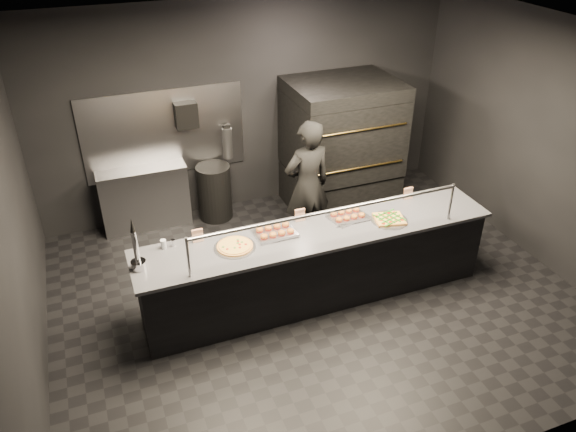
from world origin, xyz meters
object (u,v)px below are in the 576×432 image
(beer_tap, at_px, (137,255))
(slider_tray_a, at_px, (275,231))
(service_counter, at_px, (317,264))
(round_pizza, at_px, (235,246))
(pizza_oven, at_px, (341,146))
(square_pizza, at_px, (389,219))
(slider_tray_b, at_px, (348,215))
(worker, at_px, (307,186))
(prep_shelf, at_px, (145,198))
(towel_dispenser, at_px, (186,115))
(fire_extinguisher, at_px, (227,142))
(trash_bin, at_px, (214,192))

(beer_tap, xyz_separation_m, slider_tray_a, (1.49, 0.11, -0.14))
(service_counter, height_order, round_pizza, service_counter)
(pizza_oven, bearing_deg, service_counter, -122.27)
(square_pizza, bearing_deg, slider_tray_a, 170.73)
(slider_tray_a, bearing_deg, square_pizza, -9.27)
(service_counter, xyz_separation_m, beer_tap, (-1.95, 0.01, 0.62))
(slider_tray_b, relative_size, square_pizza, 1.15)
(slider_tray_a, relative_size, worker, 0.26)
(square_pizza, relative_size, worker, 0.24)
(prep_shelf, distance_m, towel_dispenser, 1.31)
(towel_dispenser, height_order, slider_tray_b, towel_dispenser)
(towel_dispenser, relative_size, fire_extinguisher, 0.69)
(beer_tap, bearing_deg, service_counter, -0.30)
(slider_tray_b, height_order, square_pizza, slider_tray_b)
(slider_tray_a, bearing_deg, beer_tap, -175.71)
(slider_tray_a, distance_m, slider_tray_b, 0.90)
(square_pizza, bearing_deg, round_pizza, 176.55)
(beer_tap, distance_m, slider_tray_b, 2.40)
(fire_extinguisher, distance_m, round_pizza, 2.46)
(square_pizza, bearing_deg, pizza_oven, 80.03)
(beer_tap, relative_size, trash_bin, 0.72)
(prep_shelf, distance_m, square_pizza, 3.47)
(pizza_oven, xyz_separation_m, trash_bin, (-1.83, 0.32, -0.56))
(beer_tap, relative_size, slider_tray_b, 1.22)
(service_counter, xyz_separation_m, towel_dispenser, (-0.90, 2.39, 1.09))
(worker, bearing_deg, prep_shelf, -39.25)
(service_counter, distance_m, towel_dispenser, 2.78)
(towel_dispenser, xyz_separation_m, worker, (1.23, -1.32, -0.66))
(prep_shelf, bearing_deg, pizza_oven, -8.54)
(fire_extinguisher, relative_size, beer_tap, 0.86)
(service_counter, bearing_deg, worker, 73.10)
(fire_extinguisher, distance_m, beer_tap, 2.88)
(beer_tap, bearing_deg, worker, 25.01)
(beer_tap, height_order, slider_tray_b, beer_tap)
(round_pizza, bearing_deg, service_counter, -1.03)
(towel_dispenser, distance_m, square_pizza, 3.10)
(towel_dispenser, xyz_separation_m, square_pizza, (1.75, -2.48, -0.61))
(slider_tray_a, distance_m, square_pizza, 1.33)
(beer_tap, relative_size, square_pizza, 1.40)
(round_pizza, height_order, trash_bin, round_pizza)
(worker, bearing_deg, round_pizza, 33.29)
(prep_shelf, bearing_deg, slider_tray_b, -46.83)
(worker, bearing_deg, pizza_oven, -142.85)
(pizza_oven, xyz_separation_m, towel_dispenser, (-2.10, 0.49, 0.58))
(prep_shelf, relative_size, fire_extinguisher, 2.38)
(prep_shelf, distance_m, fire_extinguisher, 1.39)
(prep_shelf, height_order, square_pizza, square_pizza)
(slider_tray_b, relative_size, worker, 0.27)
(service_counter, relative_size, slider_tray_b, 8.51)
(towel_dispenser, distance_m, trash_bin, 1.19)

